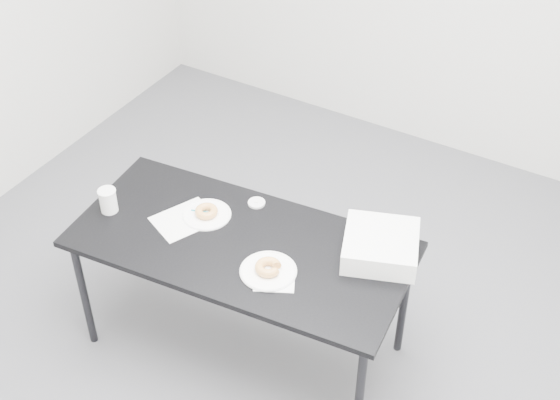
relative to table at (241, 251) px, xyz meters
The scene contains 13 objects.
floor 0.66m from the table, 64.54° to the left, with size 4.00×4.00×0.00m, color #4E4E53.
table is the anchor object (origin of this frame).
scorecard 0.31m from the table, behind, with size 0.21×0.27×0.00m, color white.
logo_patch 0.26m from the table, 157.89° to the left, with size 0.04×0.04×0.00m, color green.
pen 0.27m from the table, 161.76° to the left, with size 0.01×0.01×0.13m, color #0B7283.
napkin 0.28m from the table, 25.37° to the right, with size 0.17×0.17×0.00m, color white.
plate_near 0.24m from the table, 26.13° to the right, with size 0.25×0.25×0.01m, color white.
donut_near 0.24m from the table, 26.13° to the right, with size 0.12×0.12×0.04m, color #D68B44.
plate_far 0.25m from the table, 161.85° to the left, with size 0.23×0.23×0.01m, color white.
donut_far 0.26m from the table, 161.85° to the left, with size 0.11×0.11×0.04m, color #D68B44.
coffee_cup 0.67m from the table, 169.24° to the right, with size 0.08×0.08×0.12m, color white.
cup_lid 0.28m from the table, 106.49° to the left, with size 0.08×0.08×0.01m, color silver.
bakery_box 0.63m from the table, 22.66° to the left, with size 0.32×0.32×0.11m, color white.
Camera 1 is at (1.38, -2.26, 3.05)m, focal length 50.00 mm.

